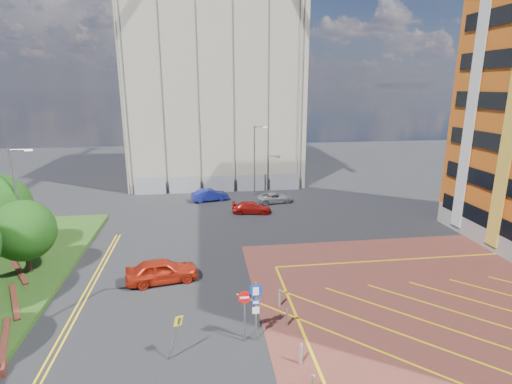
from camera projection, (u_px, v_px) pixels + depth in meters
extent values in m
plane|color=black|center=(248.00, 354.00, 18.89)|extent=(140.00, 140.00, 0.00)
cube|color=maroon|center=(5.00, 345.00, 19.25)|extent=(1.86, 4.43, 0.40)
cube|color=maroon|center=(15.00, 303.00, 22.92)|extent=(2.29, 4.27, 0.40)
cube|color=maroon|center=(19.00, 273.00, 26.57)|extent=(2.69, 4.06, 0.40)
cylinder|color=#3D2B1C|center=(28.00, 259.00, 26.40)|extent=(0.36, 0.36, 1.80)
sphere|color=#0E380C|center=(24.00, 231.00, 25.88)|extent=(4.00, 4.00, 4.00)
cylinder|color=#3D2B1C|center=(1.00, 241.00, 28.83)|extent=(0.36, 0.36, 2.20)
cylinder|color=#9EA0A8|center=(18.00, 206.00, 27.38)|extent=(0.16, 0.16, 8.00)
cylinder|color=#9EA0A8|center=(19.00, 150.00, 26.46)|extent=(1.20, 0.10, 0.10)
cube|color=silver|center=(28.00, 150.00, 26.54)|extent=(0.50, 0.15, 0.12)
cylinder|color=#9EA0A8|center=(254.00, 161.00, 45.18)|extent=(0.16, 0.16, 8.00)
cylinder|color=#9EA0A8|center=(260.00, 127.00, 44.26)|extent=(1.20, 0.10, 0.10)
cube|color=silver|center=(265.00, 127.00, 44.34)|extent=(0.50, 0.15, 0.12)
cylinder|color=#9EA0A8|center=(256.00, 312.00, 19.50)|extent=(0.10, 0.10, 3.20)
cube|color=#092EA3|center=(256.00, 291.00, 19.17)|extent=(0.60, 0.04, 0.60)
cube|color=white|center=(256.00, 291.00, 19.15)|extent=(0.30, 0.02, 0.42)
cube|color=#092EA3|center=(256.00, 302.00, 19.33)|extent=(0.40, 0.04, 0.25)
cube|color=white|center=(256.00, 302.00, 19.30)|extent=(0.28, 0.02, 0.14)
cube|color=white|center=(256.00, 310.00, 19.44)|extent=(0.35, 0.04, 0.35)
cylinder|color=#9EA0A8|center=(245.00, 317.00, 19.49)|extent=(0.08, 0.08, 2.70)
cylinder|color=red|center=(245.00, 297.00, 19.18)|extent=(0.64, 0.04, 0.64)
cube|color=white|center=(245.00, 298.00, 19.15)|extent=(0.44, 0.02, 0.10)
cylinder|color=#9EA0A8|center=(175.00, 338.00, 18.27)|extent=(0.75, 0.08, 2.12)
cube|color=yellow|center=(178.00, 321.00, 18.04)|extent=(0.43, 0.43, 0.57)
cylinder|color=black|center=(301.00, 355.00, 18.11)|extent=(0.14, 0.14, 0.90)
cylinder|color=#9EA0A8|center=(287.00, 318.00, 20.98)|extent=(0.14, 0.14, 0.90)
cylinder|color=black|center=(280.00, 299.00, 22.90)|extent=(0.14, 0.14, 0.90)
cube|color=#9F9882|center=(214.00, 95.00, 54.34)|extent=(21.20, 19.20, 22.00)
cube|color=gold|center=(227.00, 50.00, 54.97)|extent=(0.90, 0.90, 34.00)
cube|color=gray|center=(227.00, 184.00, 47.48)|extent=(21.60, 0.06, 2.00)
imported|color=#AE220E|center=(162.00, 271.00, 25.69)|extent=(4.81, 2.61, 1.55)
imported|color=navy|center=(210.00, 195.00, 43.86)|extent=(4.19, 2.24, 1.31)
imported|color=#980F0D|center=(252.00, 208.00, 39.63)|extent=(4.09, 2.17, 1.13)
imported|color=#B3B3BA|center=(275.00, 198.00, 43.25)|extent=(4.06, 2.31, 1.07)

